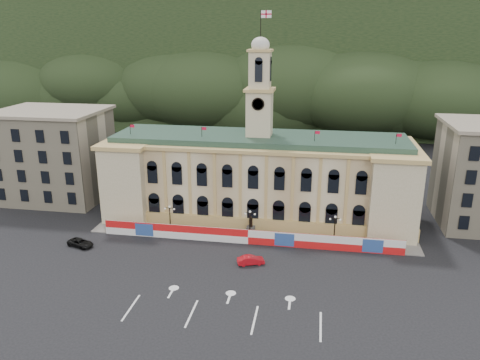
% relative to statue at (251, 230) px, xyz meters
% --- Properties ---
extents(ground, '(260.00, 260.00, 0.00)m').
position_rel_statue_xyz_m(ground, '(0.00, -18.00, -1.19)').
color(ground, black).
rests_on(ground, ground).
extents(lane_markings, '(26.00, 10.00, 0.02)m').
position_rel_statue_xyz_m(lane_markings, '(0.00, -23.00, -1.18)').
color(lane_markings, white).
rests_on(lane_markings, ground).
extents(hill_ridge, '(230.00, 80.00, 64.00)m').
position_rel_statue_xyz_m(hill_ridge, '(0.03, 103.99, 18.30)').
color(hill_ridge, black).
rests_on(hill_ridge, ground).
extents(city_hall, '(56.20, 17.60, 37.10)m').
position_rel_statue_xyz_m(city_hall, '(0.00, 9.63, 6.66)').
color(city_hall, beige).
rests_on(city_hall, ground).
extents(side_building_left, '(21.00, 17.00, 18.60)m').
position_rel_statue_xyz_m(side_building_left, '(-43.00, 12.93, 8.14)').
color(side_building_left, '#BFB294').
rests_on(side_building_left, ground).
extents(hoarding_fence, '(50.00, 0.44, 2.50)m').
position_rel_statue_xyz_m(hoarding_fence, '(0.06, -2.93, 0.06)').
color(hoarding_fence, red).
rests_on(hoarding_fence, ground).
extents(pavement, '(56.00, 5.50, 0.16)m').
position_rel_statue_xyz_m(pavement, '(0.00, -0.25, -1.11)').
color(pavement, slate).
rests_on(pavement, ground).
extents(statue, '(1.40, 1.40, 3.72)m').
position_rel_statue_xyz_m(statue, '(0.00, 0.00, 0.00)').
color(statue, '#595651').
rests_on(statue, ground).
extents(lamp_left, '(1.96, 0.44, 5.15)m').
position_rel_statue_xyz_m(lamp_left, '(-14.00, -1.00, 1.89)').
color(lamp_left, black).
rests_on(lamp_left, ground).
extents(lamp_center, '(1.96, 0.44, 5.15)m').
position_rel_statue_xyz_m(lamp_center, '(0.00, -1.00, 1.89)').
color(lamp_center, black).
rests_on(lamp_center, ground).
extents(lamp_right, '(1.96, 0.44, 5.15)m').
position_rel_statue_xyz_m(lamp_right, '(14.00, -1.00, 1.89)').
color(lamp_right, black).
rests_on(lamp_right, ground).
extents(red_sedan, '(4.06, 5.03, 1.36)m').
position_rel_statue_xyz_m(red_sedan, '(1.47, -9.93, -0.51)').
color(red_sedan, '#B40C15').
rests_on(red_sedan, ground).
extents(black_suv, '(4.67, 5.70, 1.25)m').
position_rel_statue_xyz_m(black_suv, '(-26.97, -8.52, -0.56)').
color(black_suv, black).
rests_on(black_suv, ground).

